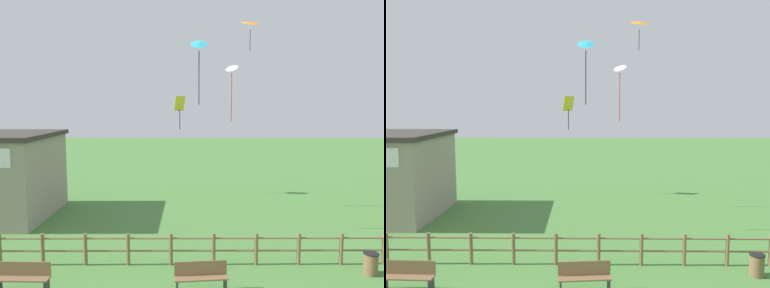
{
  "view_description": "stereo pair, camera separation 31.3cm",
  "coord_description": "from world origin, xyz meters",
  "views": [
    {
      "loc": [
        -0.09,
        -7.87,
        6.09
      ],
      "look_at": [
        0.0,
        7.82,
        4.42
      ],
      "focal_mm": 35.0,
      "sensor_mm": 36.0,
      "label": 1
    },
    {
      "loc": [
        0.22,
        -7.87,
        6.09
      ],
      "look_at": [
        0.0,
        7.82,
        4.42
      ],
      "focal_mm": 35.0,
      "sensor_mm": 36.0,
      "label": 2
    }
  ],
  "objects": [
    {
      "name": "wooden_fence",
      "position": [
        -0.0,
        5.82,
        0.68
      ],
      "size": [
        21.24,
        0.14,
        1.22
      ],
      "color": "brown",
      "rests_on": "ground_plane"
    },
    {
      "name": "park_bench_near_fence",
      "position": [
        0.27,
        3.8,
        0.53
      ],
      "size": [
        1.76,
        0.55,
        0.97
      ],
      "color": "brown",
      "rests_on": "ground_plane"
    },
    {
      "name": "park_bench_by_building",
      "position": [
        -5.52,
        3.78,
        0.53
      ],
      "size": [
        1.75,
        0.46,
        0.97
      ],
      "color": "brown",
      "rests_on": "ground_plane"
    },
    {
      "name": "trash_bin",
      "position": [
        6.4,
        4.97,
        0.4
      ],
      "size": [
        0.54,
        0.54,
        0.8
      ],
      "color": "brown",
      "rests_on": "ground_plane"
    },
    {
      "name": "kite_yellow_diamond",
      "position": [
        -0.77,
        17.1,
        5.95
      ],
      "size": [
        0.79,
        0.65,
        2.23
      ],
      "color": "yellow"
    },
    {
      "name": "kite_orange_delta",
      "position": [
        3.84,
        17.05,
        11.35
      ],
      "size": [
        1.28,
        1.24,
        2.07
      ],
      "color": "orange"
    },
    {
      "name": "kite_cyan_delta",
      "position": [
        0.33,
        9.71,
        8.66
      ],
      "size": [
        0.85,
        0.76,
        3.05
      ],
      "color": "#2DB2C6"
    },
    {
      "name": "kite_white_delta",
      "position": [
        2.31,
        13.86,
        7.85
      ],
      "size": [
        0.98,
        0.96,
        3.3
      ],
      "color": "white"
    }
  ]
}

